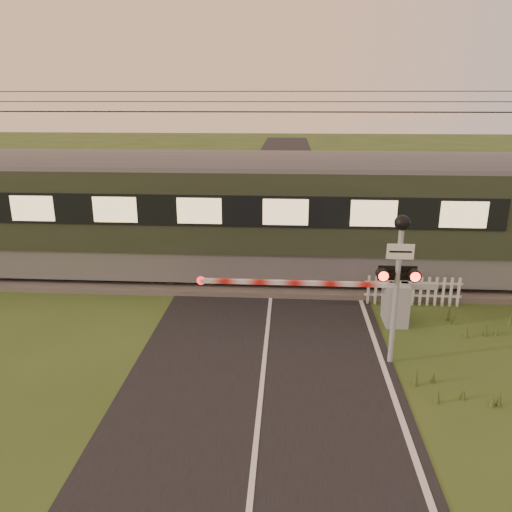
{
  "coord_description": "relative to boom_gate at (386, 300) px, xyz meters",
  "views": [
    {
      "loc": [
        0.5,
        -9.43,
        5.91
      ],
      "look_at": [
        -0.34,
        3.2,
        1.89
      ],
      "focal_mm": 35.0,
      "sensor_mm": 36.0,
      "label": 1
    }
  ],
  "objects": [
    {
      "name": "track_bed",
      "position": [
        -3.2,
        3.13,
        -0.59
      ],
      "size": [
        140.0,
        3.4,
        0.39
      ],
      "color": "#47423D",
      "rests_on": "ground"
    },
    {
      "name": "picket_fence",
      "position": [
        1.03,
        1.24,
        -0.2
      ],
      "size": [
        2.85,
        0.07,
        0.9
      ],
      "color": "silver",
      "rests_on": "ground"
    },
    {
      "name": "boom_gate",
      "position": [
        0.0,
        0.0,
        0.0
      ],
      "size": [
        6.53,
        0.91,
        1.21
      ],
      "color": "gray",
      "rests_on": "ground"
    },
    {
      "name": "road",
      "position": [
        -3.18,
        -3.6,
        -0.65
      ],
      "size": [
        6.0,
        140.0,
        0.03
      ],
      "color": "black",
      "rests_on": "ground"
    },
    {
      "name": "ground",
      "position": [
        -3.2,
        -3.37,
        -0.66
      ],
      "size": [
        160.0,
        160.0,
        0.0
      ],
      "primitive_type": "plane",
      "color": "#30471B",
      "rests_on": "ground"
    },
    {
      "name": "crossing_signal",
      "position": [
        -0.26,
        -2.22,
        1.77
      ],
      "size": [
        0.9,
        0.36,
        3.53
      ],
      "color": "gray",
      "rests_on": "ground"
    },
    {
      "name": "overhead_wires",
      "position": [
        -3.2,
        3.13,
        5.07
      ],
      "size": [
        120.0,
        0.62,
        0.62
      ],
      "color": "black",
      "rests_on": "ground"
    }
  ]
}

